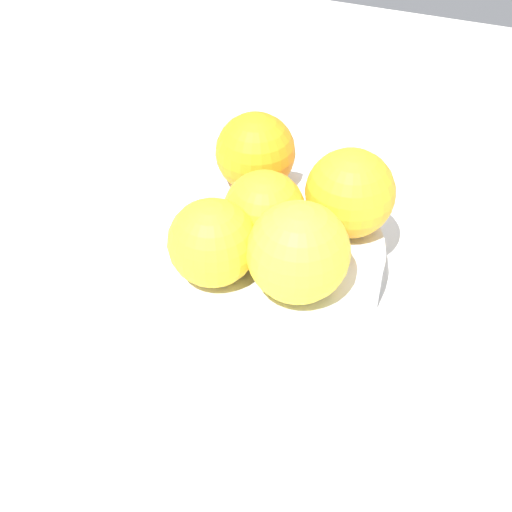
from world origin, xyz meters
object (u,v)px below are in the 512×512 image
Objects in this scene: fruit_bowl at (256,261)px; orange_in_bowl_4 at (265,210)px; side_plate at (366,91)px; orange_in_bowl_1 at (212,243)px; orange_in_bowl_3 at (298,252)px; orange_in_bowl_2 at (255,152)px; orange_in_bowl_0 at (350,193)px.

orange_in_bowl_4 is (-0.19, 0.64, 4.99)cm from fruit_bowl.
fruit_bowl reaches higher than side_plate.
side_plate is (-36.39, 1.87, -6.46)cm from orange_in_bowl_1.
orange_in_bowl_3 is at bearing 43.44° from orange_in_bowl_4.
orange_in_bowl_4 is (-4.14, -3.92, -0.50)cm from orange_in_bowl_3.
orange_in_bowl_2 reaches higher than side_plate.
fruit_bowl is 5.03cm from orange_in_bowl_4.
fruit_bowl is 8.16cm from orange_in_bowl_3.
orange_in_bowl_1 is (4.69, -1.38, 5.09)cm from fruit_bowl.
orange_in_bowl_0 reaches higher than side_plate.
orange_in_bowl_3 is 36.53cm from side_plate.
orange_in_bowl_0 is 1.05× the size of orange_in_bowl_2.
orange_in_bowl_4 is (3.73, -5.29, -0.35)cm from orange_in_bowl_0.
side_plate is (-25.00, 3.15, -6.56)cm from orange_in_bowl_2.
orange_in_bowl_0 is 9.02cm from orange_in_bowl_2.
orange_in_bowl_3 reaches higher than fruit_bowl.
orange_in_bowl_2 is 7.29cm from orange_in_bowl_4.
orange_in_bowl_1 is at bearing -82.89° from orange_in_bowl_3.
orange_in_bowl_1 is 0.89× the size of orange_in_bowl_3.
orange_in_bowl_1 is 1.03× the size of orange_in_bowl_4.
orange_in_bowl_3 reaches higher than orange_in_bowl_1.
orange_in_bowl_2 reaches higher than orange_in_bowl_4.
orange_in_bowl_2 is at bearing -158.40° from fruit_bowl.
side_plate is at bearing 172.83° from orange_in_bowl_2.
orange_in_bowl_3 reaches higher than orange_in_bowl_0.
orange_in_bowl_1 is 37.00cm from side_plate.
orange_in_bowl_3 reaches higher than orange_in_bowl_2.
orange_in_bowl_0 is at bearing 139.68° from orange_in_bowl_1.
fruit_bowl is 3.12× the size of orange_in_bowl_1.
orange_in_bowl_4 is at bearing 26.86° from orange_in_bowl_2.
orange_in_bowl_3 is (-0.74, 5.94, 0.40)cm from orange_in_bowl_1.
orange_in_bowl_0 is 1.08× the size of orange_in_bowl_1.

